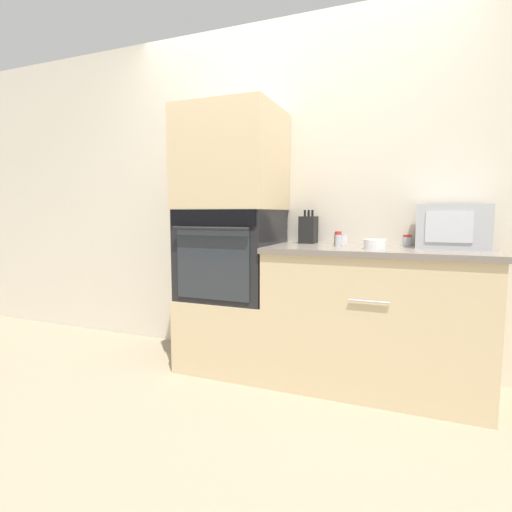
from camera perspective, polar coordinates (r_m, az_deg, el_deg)
ground_plane at (r=2.66m, az=0.53°, el=-18.37°), size 12.00×12.00×0.00m
wall_back at (r=3.02m, az=4.99°, el=8.87°), size 8.00×0.05×2.50m
oven_cabinet_base at (r=2.95m, az=-3.34°, el=-10.62°), size 0.66×0.60×0.51m
wall_oven at (r=2.84m, az=-3.44°, el=0.34°), size 0.63×0.64×0.62m
oven_cabinet_upper at (r=2.85m, az=-3.50°, el=13.56°), size 0.66×0.60×0.69m
counter_unit at (r=2.65m, az=16.48°, el=-8.48°), size 1.33×0.63×0.89m
microwave at (r=2.69m, az=26.17°, el=3.82°), size 0.40×0.28×0.26m
knife_block at (r=2.85m, az=7.50°, el=3.77°), size 0.11×0.14×0.23m
bowl at (r=2.46m, az=16.63°, el=1.62°), size 0.13×0.13×0.06m
condiment_jar_near at (r=2.59m, az=11.69°, el=2.37°), size 0.04×0.04×0.10m
condiment_jar_mid at (r=2.80m, az=20.79°, el=2.12°), size 0.06×0.06×0.07m
condiment_jar_far at (r=2.83m, az=12.36°, el=2.44°), size 0.06×0.06×0.07m
condiment_jar_back at (r=2.67m, az=11.54°, el=2.40°), size 0.04×0.04×0.09m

